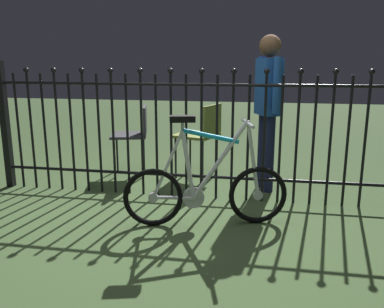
{
  "coord_description": "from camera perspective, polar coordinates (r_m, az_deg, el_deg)",
  "views": [
    {
      "loc": [
        0.75,
        -3.09,
        1.33
      ],
      "look_at": [
        0.15,
        0.2,
        0.55
      ],
      "focal_mm": 37.91,
      "sensor_mm": 36.0,
      "label": 1
    }
  ],
  "objects": [
    {
      "name": "person_visitor",
      "position": [
        4.17,
        10.64,
        7.42
      ],
      "size": [
        0.28,
        0.45,
        1.57
      ],
      "color": "#191E3F",
      "rests_on": "ground"
    },
    {
      "name": "iron_fence",
      "position": [
        3.92,
        -1.97,
        3.31
      ],
      "size": [
        3.91,
        0.07,
        1.32
      ],
      "color": "black",
      "rests_on": "ground"
    },
    {
      "name": "chair_charcoal",
      "position": [
        4.79,
        -8.03,
        3.14
      ],
      "size": [
        0.5,
        0.49,
        0.81
      ],
      "color": "black",
      "rests_on": "ground"
    },
    {
      "name": "ground_plane",
      "position": [
        3.45,
        -3.08,
        -9.59
      ],
      "size": [
        20.0,
        20.0,
        0.0
      ],
      "primitive_type": "plane",
      "color": "#374E2A"
    },
    {
      "name": "chair_olive",
      "position": [
        4.6,
        1.44,
        3.16
      ],
      "size": [
        0.55,
        0.55,
        0.84
      ],
      "color": "black",
      "rests_on": "ground"
    },
    {
      "name": "bicycle",
      "position": [
        3.31,
        1.94,
        -4.8
      ],
      "size": [
        1.32,
        0.46,
        0.91
      ],
      "color": "black",
      "rests_on": "ground"
    }
  ]
}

